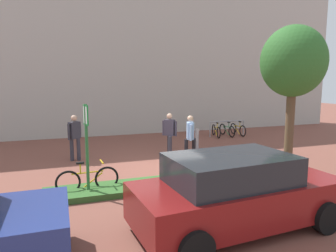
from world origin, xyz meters
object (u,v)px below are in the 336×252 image
object	(u,v)px
person_casual_tan	(190,135)
parking_sign_post	(87,136)
person_suited_navy	(75,135)
tree_sidewalk	(293,63)
bike_rack_cluster	(227,130)
person_suited_dark	(170,132)
bike_at_sign	(88,180)
bollard_steel	(197,139)
car_maroon_wagon	(236,192)

from	to	relation	value
person_casual_tan	parking_sign_post	bearing A→B (deg)	-149.12
parking_sign_post	person_suited_navy	bearing A→B (deg)	92.08
tree_sidewalk	person_casual_tan	distance (m)	4.25
bike_rack_cluster	tree_sidewalk	bearing A→B (deg)	-102.82
parking_sign_post	person_casual_tan	size ratio (longest dim) A/B	1.40
parking_sign_post	person_suited_navy	size ratio (longest dim) A/B	1.40
bike_rack_cluster	person_suited_dark	size ratio (longest dim) A/B	1.23
bike_at_sign	bollard_steel	xyz separation A→B (m)	(5.03, 4.05, 0.10)
parking_sign_post	person_suited_dark	distance (m)	4.77
person_casual_tan	car_maroon_wagon	distance (m)	5.35
tree_sidewalk	bike_at_sign	xyz separation A→B (m)	(-6.38, 0.18, -3.19)
bollard_steel	person_casual_tan	size ratio (longest dim) A/B	0.52
person_casual_tan	person_suited_dark	bearing A→B (deg)	115.87
bike_at_sign	parking_sign_post	bearing A→B (deg)	-92.61
person_suited_dark	car_maroon_wagon	xyz separation A→B (m)	(-0.74, -6.17, -0.23)
bollard_steel	car_maroon_wagon	xyz separation A→B (m)	(-2.36, -7.15, 0.31)
bollard_steel	person_suited_dark	bearing A→B (deg)	-148.80
tree_sidewalk	person_suited_dark	world-z (taller)	tree_sidewalk
person_suited_navy	person_suited_dark	distance (m)	3.60
tree_sidewalk	person_suited_dark	bearing A→B (deg)	132.55
person_casual_tan	person_suited_navy	distance (m)	4.30
bike_at_sign	bike_rack_cluster	size ratio (longest dim) A/B	0.80
bike_at_sign	tree_sidewalk	bearing A→B (deg)	-1.58
parking_sign_post	bike_at_sign	distance (m)	1.24
bike_at_sign	bollard_steel	bearing A→B (deg)	38.88
bike_rack_cluster	car_maroon_wagon	distance (m)	10.88
bike_at_sign	car_maroon_wagon	xyz separation A→B (m)	(2.67, -3.10, 0.41)
bike_at_sign	person_suited_dark	xyz separation A→B (m)	(3.40, 3.07, 0.63)
tree_sidewalk	car_maroon_wagon	distance (m)	5.49
tree_sidewalk	person_casual_tan	bearing A→B (deg)	137.75
bike_at_sign	car_maroon_wagon	size ratio (longest dim) A/B	0.38
bike_rack_cluster	person_suited_dark	world-z (taller)	person_suited_dark
bike_rack_cluster	person_suited_dark	bearing A→B (deg)	-143.14
bollard_steel	person_suited_navy	distance (m)	5.22
bike_at_sign	person_casual_tan	size ratio (longest dim) A/B	0.98
parking_sign_post	bollard_steel	world-z (taller)	parking_sign_post
tree_sidewalk	bike_rack_cluster	xyz separation A→B (m)	(1.50, 6.61, -3.19)
parking_sign_post	person_suited_navy	world-z (taller)	parking_sign_post
bike_at_sign	bollard_steel	size ratio (longest dim) A/B	1.87
parking_sign_post	person_casual_tan	distance (m)	4.56
bike_at_sign	bike_rack_cluster	world-z (taller)	bike_at_sign
parking_sign_post	car_maroon_wagon	size ratio (longest dim) A/B	0.54
tree_sidewalk	bike_at_sign	world-z (taller)	tree_sidewalk
person_suited_navy	person_casual_tan	bearing A→B (deg)	-20.76
tree_sidewalk	person_casual_tan	size ratio (longest dim) A/B	2.74
bike_rack_cluster	person_casual_tan	size ratio (longest dim) A/B	1.23
bollard_steel	person_suited_navy	world-z (taller)	person_suited_navy
parking_sign_post	bike_rack_cluster	distance (m)	10.39
bike_at_sign	person_suited_dark	bearing A→B (deg)	42.06
person_casual_tan	car_maroon_wagon	size ratio (longest dim) A/B	0.39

